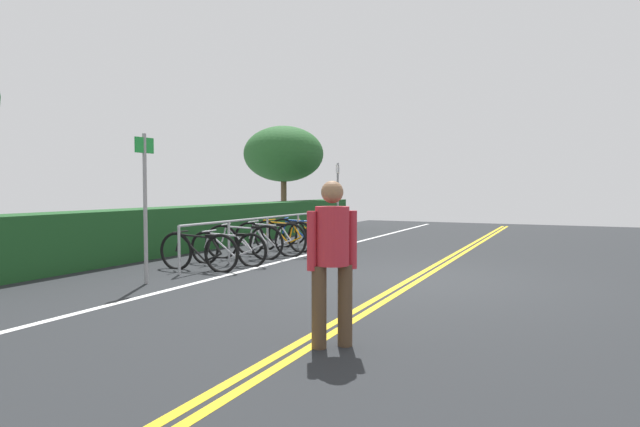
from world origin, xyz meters
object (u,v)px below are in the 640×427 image
bicycle_6 (313,232)px  sign_post_far (338,193)px  bicycle_2 (244,242)px  pedestrian (332,253)px  bicycle_0 (198,252)px  bicycle_3 (270,239)px  bike_rack (267,227)px  tree_mid (284,154)px  sign_post_near (145,194)px  bicycle_4 (283,236)px  bicycle_1 (228,248)px  bicycle_5 (302,233)px

bicycle_6 → sign_post_far: bearing=-3.9°
bicycle_2 → sign_post_far: bearing=-1.5°
pedestrian → sign_post_far: 10.44m
bicycle_0 → sign_post_far: sign_post_far is taller
bicycle_2 → bicycle_3: (0.72, -0.20, 0.01)m
bicycle_0 → bicycle_2: bicycle_2 is taller
bike_rack → bicycle_0: size_ratio=3.53×
tree_mid → sign_post_far: bearing=-131.8°
sign_post_near → sign_post_far: bearing=0.7°
bicycle_4 → sign_post_far: sign_post_far is taller
bike_rack → bicycle_4: 0.91m
sign_post_far → tree_mid: (3.16, 3.53, 1.41)m
bicycle_6 → tree_mid: size_ratio=0.44×
bicycle_4 → pedestrian: bearing=-147.5°
bicycle_0 → bicycle_1: (0.82, -0.07, -0.02)m
bicycle_5 → pedestrian: bearing=-150.9°
bicycle_1 → bicycle_4: bicycle_4 is taller
bicycle_0 → sign_post_far: (6.39, -0.00, 0.99)m
bicycle_0 → bicycle_5: bicycle_5 is taller
bicycle_3 → sign_post_far: bearing=1.1°
bicycle_2 → bicycle_4: size_ratio=0.97×
bicycle_2 → bicycle_3: bearing=-15.5°
sign_post_far → bicycle_5: bearing=179.8°
bicycle_3 → sign_post_far: size_ratio=0.81×
sign_post_near → sign_post_far: (7.81, 0.10, -0.07)m
bicycle_1 → bicycle_4: size_ratio=0.99×
bicycle_0 → bicycle_4: 3.32m
bicycle_2 → sign_post_near: bearing=-175.9°
bicycle_0 → bicycle_3: (2.41, -0.08, 0.03)m
bicycle_0 → sign_post_far: 6.47m
bicycle_4 → pedestrian: size_ratio=1.13×
bicycle_5 → sign_post_far: bearing=-0.2°
bicycle_0 → bicycle_4: size_ratio=0.96×
bicycle_1 → bicycle_5: bearing=1.3°
bike_rack → tree_mid: size_ratio=1.58×
bicycle_0 → bicycle_5: (4.11, 0.00, 0.02)m
bicycle_6 → sign_post_far: 1.78m
bike_rack → bicycle_2: size_ratio=3.49×
bicycle_0 → sign_post_near: (-1.42, -0.10, 1.06)m
bicycle_1 → sign_post_far: bearing=0.7°
bicycle_6 → sign_post_near: bearing=-178.2°
bicycle_4 → bicycle_5: bearing=-6.3°
bicycle_5 → sign_post_near: size_ratio=0.71×
bike_rack → bicycle_6: (2.48, 0.09, -0.32)m
bike_rack → bicycle_0: bike_rack is taller
bicycle_1 → sign_post_far: (5.57, 0.07, 1.01)m
bicycle_1 → bicycle_5: 3.30m
bike_rack → pedestrian: pedestrian is taller
bicycle_3 → bicycle_2: bearing=164.5°
sign_post_far → bicycle_3: bearing=-178.9°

